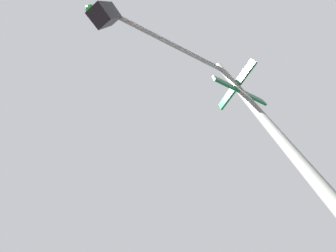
{
  "coord_description": "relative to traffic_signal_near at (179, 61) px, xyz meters",
  "views": [
    {
      "loc": [
        -6.75,
        -5.13,
        1.03
      ],
      "look_at": [
        -5.78,
        -6.61,
        3.54
      ],
      "focal_mm": 18.26,
      "sensor_mm": 36.0,
      "label": 1
    }
  ],
  "objects": [
    {
      "name": "traffic_signal_near",
      "position": [
        0.0,
        0.0,
        0.0
      ],
      "size": [
        1.97,
        2.9,
        5.42
      ],
      "color": "slate",
      "rests_on": "ground_plane"
    }
  ]
}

